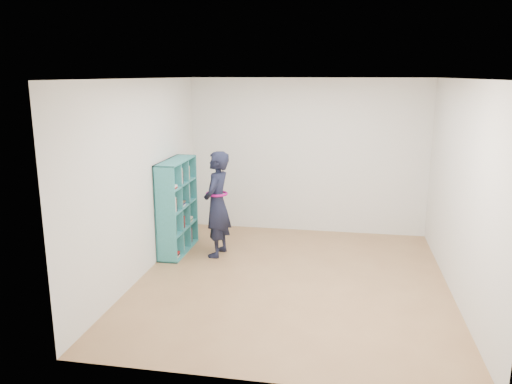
# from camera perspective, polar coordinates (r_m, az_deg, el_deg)

# --- Properties ---
(floor) EXTENTS (4.50, 4.50, 0.00)m
(floor) POSITION_cam_1_polar(r_m,az_deg,el_deg) (6.68, 4.07, -10.11)
(floor) COLOR #906641
(floor) RESTS_ON ground
(ceiling) EXTENTS (4.50, 4.50, 0.00)m
(ceiling) POSITION_cam_1_polar(r_m,az_deg,el_deg) (6.13, 4.48, 12.79)
(ceiling) COLOR white
(ceiling) RESTS_ON wall_back
(wall_left) EXTENTS (0.02, 4.50, 2.60)m
(wall_left) POSITION_cam_1_polar(r_m,az_deg,el_deg) (6.77, -12.81, 1.47)
(wall_left) COLOR silver
(wall_left) RESTS_ON floor
(wall_right) EXTENTS (0.02, 4.50, 2.60)m
(wall_right) POSITION_cam_1_polar(r_m,az_deg,el_deg) (6.40, 22.38, 0.10)
(wall_right) COLOR silver
(wall_right) RESTS_ON floor
(wall_back) EXTENTS (4.00, 0.02, 2.60)m
(wall_back) POSITION_cam_1_polar(r_m,az_deg,el_deg) (8.48, 5.86, 4.07)
(wall_back) COLOR silver
(wall_back) RESTS_ON floor
(wall_front) EXTENTS (4.00, 0.02, 2.60)m
(wall_front) POSITION_cam_1_polar(r_m,az_deg,el_deg) (4.13, 0.98, -5.80)
(wall_front) COLOR silver
(wall_front) RESTS_ON floor
(bookshelf) EXTENTS (0.31, 1.06, 1.42)m
(bookshelf) POSITION_cam_1_polar(r_m,az_deg,el_deg) (7.62, -9.17, -1.72)
(bookshelf) COLOR #287D72
(bookshelf) RESTS_ON floor
(person) EXTENTS (0.43, 0.61, 1.57)m
(person) POSITION_cam_1_polar(r_m,az_deg,el_deg) (7.36, -4.48, -1.39)
(person) COLOR black
(person) RESTS_ON floor
(smartphone) EXTENTS (0.03, 0.10, 0.14)m
(smartphone) POSITION_cam_1_polar(r_m,az_deg,el_deg) (7.47, -5.40, -0.37)
(smartphone) COLOR silver
(smartphone) RESTS_ON person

